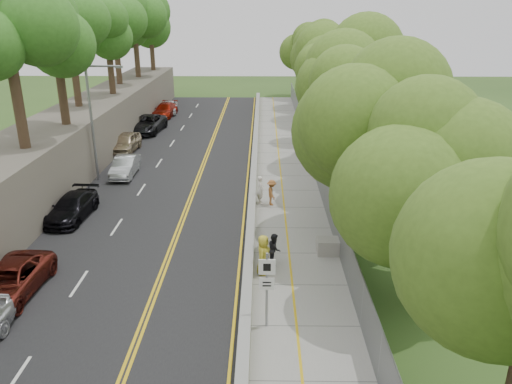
# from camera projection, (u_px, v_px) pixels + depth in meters

# --- Properties ---
(ground) EXTENTS (140.00, 140.00, 0.00)m
(ground) POSITION_uv_depth(u_px,v_px,m) (242.00, 285.00, 21.88)
(ground) COLOR #33511E
(ground) RESTS_ON ground
(road) EXTENTS (11.20, 66.00, 0.04)m
(road) POSITION_uv_depth(u_px,v_px,m) (176.00, 176.00, 36.00)
(road) COLOR black
(road) RESTS_ON ground
(sidewalk) EXTENTS (4.20, 66.00, 0.05)m
(sidewalk) POSITION_uv_depth(u_px,v_px,m) (286.00, 176.00, 35.90)
(sidewalk) COLOR gray
(sidewalk) RESTS_ON ground
(jersey_barrier) EXTENTS (0.42, 66.00, 0.60)m
(jersey_barrier) POSITION_uv_depth(u_px,v_px,m) (254.00, 172.00, 35.83)
(jersey_barrier) COLOR yellow
(jersey_barrier) RESTS_ON ground
(rock_embankment) EXTENTS (5.00, 66.00, 4.00)m
(rock_embankment) POSITION_uv_depth(u_px,v_px,m) (61.00, 149.00, 35.41)
(rock_embankment) COLOR #595147
(rock_embankment) RESTS_ON ground
(chainlink_fence) EXTENTS (0.04, 66.00, 2.00)m
(chainlink_fence) POSITION_uv_depth(u_px,v_px,m) (315.00, 163.00, 35.53)
(chainlink_fence) COLOR slate
(chainlink_fence) RESTS_ON ground
(trees_embankment) EXTENTS (6.40, 66.00, 13.00)m
(trees_embankment) POSITION_uv_depth(u_px,v_px,m) (50.00, 23.00, 32.43)
(trees_embankment) COLOR #397A23
(trees_embankment) RESTS_ON rock_embankment
(trees_fenceside) EXTENTS (7.00, 66.00, 14.00)m
(trees_fenceside) POSITION_uv_depth(u_px,v_px,m) (354.00, 78.00, 33.40)
(trees_fenceside) COLOR #567D26
(trees_fenceside) RESTS_ON ground
(streetlight) EXTENTS (2.52, 0.22, 8.00)m
(streetlight) POSITION_uv_depth(u_px,v_px,m) (94.00, 115.00, 33.51)
(streetlight) COLOR gray
(streetlight) RESTS_ON ground
(signpost) EXTENTS (0.62, 0.09, 3.10)m
(signpost) POSITION_uv_depth(u_px,v_px,m) (267.00, 282.00, 18.36)
(signpost) COLOR gray
(signpost) RESTS_ON sidewalk
(construction_barrel) EXTENTS (0.55, 0.55, 0.91)m
(construction_barrel) POSITION_uv_depth(u_px,v_px,m) (302.00, 141.00, 43.44)
(construction_barrel) COLOR #F8300C
(construction_barrel) RESTS_ON sidewalk
(concrete_block) EXTENTS (1.15, 0.87, 0.76)m
(concrete_block) POSITION_uv_depth(u_px,v_px,m) (328.00, 246.00, 24.49)
(concrete_block) COLOR gray
(concrete_block) RESTS_ON sidewalk
(car_2) EXTENTS (2.46, 5.00, 1.37)m
(car_2) POSITION_uv_depth(u_px,v_px,m) (9.00, 281.00, 20.83)
(car_2) COLOR maroon
(car_2) RESTS_ON road
(car_3) EXTENTS (2.14, 4.72, 1.34)m
(car_3) POSITION_uv_depth(u_px,v_px,m) (72.00, 207.00, 28.53)
(car_3) COLOR black
(car_3) RESTS_ON road
(car_4) EXTENTS (2.05, 4.75, 1.59)m
(car_4) POSITION_uv_depth(u_px,v_px,m) (125.00, 143.00, 41.55)
(car_4) COLOR tan
(car_4) RESTS_ON road
(car_5) EXTENTS (1.56, 4.22, 1.38)m
(car_5) POSITION_uv_depth(u_px,v_px,m) (125.00, 166.00, 35.76)
(car_5) COLOR #ABAEB2
(car_5) RESTS_ON road
(car_6) EXTENTS (3.18, 5.99, 1.60)m
(car_6) POSITION_uv_depth(u_px,v_px,m) (147.00, 124.00, 48.13)
(car_6) COLOR black
(car_6) RESTS_ON road
(car_7) EXTENTS (2.40, 5.11, 1.44)m
(car_7) POSITION_uv_depth(u_px,v_px,m) (165.00, 110.00, 55.00)
(car_7) COLOR maroon
(car_7) RESTS_ON road
(car_8) EXTENTS (2.05, 4.46, 1.48)m
(car_8) POSITION_uv_depth(u_px,v_px,m) (169.00, 107.00, 56.67)
(car_8) COLOR silver
(car_8) RESTS_ON road
(painter_0) EXTENTS (0.80, 1.04, 1.88)m
(painter_0) POSITION_uv_depth(u_px,v_px,m) (263.00, 255.00, 22.46)
(painter_0) COLOR gold
(painter_0) RESTS_ON sidewalk
(painter_1) EXTENTS (0.51, 0.69, 1.74)m
(painter_1) POSITION_uv_depth(u_px,v_px,m) (260.00, 190.00, 30.67)
(painter_1) COLOR white
(painter_1) RESTS_ON sidewalk
(painter_2) EXTENTS (0.59, 0.75, 1.53)m
(painter_2) POSITION_uv_depth(u_px,v_px,m) (274.00, 249.00, 23.40)
(painter_2) COLOR black
(painter_2) RESTS_ON sidewalk
(painter_3) EXTENTS (0.79, 1.13, 1.60)m
(painter_3) POSITION_uv_depth(u_px,v_px,m) (272.00, 192.00, 30.38)
(painter_3) COLOR #9C5D2E
(painter_3) RESTS_ON sidewalk
(person_far) EXTENTS (0.91, 0.39, 1.55)m
(person_far) POSITION_uv_depth(u_px,v_px,m) (300.00, 138.00, 43.01)
(person_far) COLOR black
(person_far) RESTS_ON sidewalk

